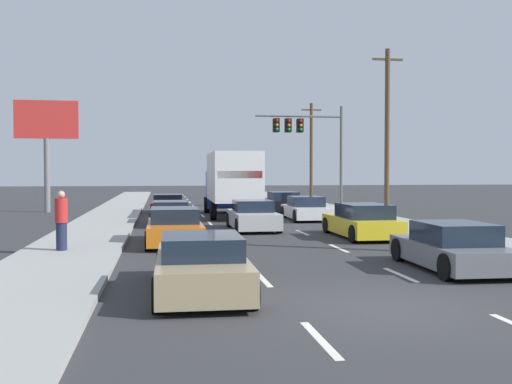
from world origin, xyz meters
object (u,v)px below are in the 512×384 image
car_tan (201,265)px  car_silver (253,216)px  car_white (306,209)px  car_gray (452,248)px  car_yellow (362,222)px  car_red (168,204)px  utility_pole_mid (387,130)px  box_truck (232,180)px  traffic_signal_mast (303,133)px  car_maroon (170,213)px  roadside_billboard (47,133)px  utility_pole_far (311,150)px  car_orange (175,227)px  pedestrian_near_corner (61,221)px  car_black (283,203)px

car_tan → car_silver: (3.09, 12.74, 0.02)m
car_white → car_gray: 15.73m
car_tan → car_yellow: car_yellow is taller
car_red → utility_pole_mid: bearing=-17.5°
box_truck → traffic_signal_mast: traffic_signal_mast is taller
car_maroon → roadside_billboard: roadside_billboard is taller
roadside_billboard → car_gray: bearing=-59.0°
box_truck → utility_pole_far: bearing=63.2°
car_tan → traffic_signal_mast: bearing=72.1°
car_yellow → traffic_signal_mast: bearing=83.0°
box_truck → car_silver: box_truck is taller
car_gray → utility_pole_mid: 19.41m
car_red → car_orange: car_orange is taller
car_gray → utility_pole_mid: size_ratio=0.44×
traffic_signal_mast → utility_pole_mid: bearing=-69.4°
car_tan → car_white: 18.76m
traffic_signal_mast → roadside_billboard: size_ratio=1.04×
car_red → pedestrian_near_corner: 17.99m
car_tan → car_white: size_ratio=1.05×
car_tan → car_gray: 6.80m
traffic_signal_mast → utility_pole_mid: (3.00, -7.97, -0.35)m
car_gray → car_silver: bearing=107.6°
car_silver → car_white: (3.55, 4.80, -0.02)m
car_tan → car_gray: bearing=15.5°
car_white → utility_pole_far: bearing=74.7°
car_yellow → utility_pole_far: bearing=79.0°
utility_pole_far → roadside_billboard: (-20.27, -13.17, 0.43)m
car_gray → traffic_signal_mast: size_ratio=0.59×
car_black → utility_pole_far: size_ratio=0.49×
car_gray → car_orange: bearing=136.5°
car_tan → car_maroon: bearing=91.4°
pedestrian_near_corner → utility_pole_far: bearing=63.5°
car_white → roadside_billboard: (-14.42, 8.16, 4.32)m
car_orange → utility_pole_far: bearing=67.2°
car_silver → car_white: 5.98m
car_silver → pedestrian_near_corner: 9.51m
car_maroon → box_truck: box_truck is taller
car_red → traffic_signal_mast: 11.31m
car_orange → car_silver: 5.57m
car_black → car_red: bearing=178.3°
car_tan → car_yellow: 11.40m
car_maroon → box_truck: 5.59m
car_maroon → box_truck: size_ratio=0.56×
car_orange → traffic_signal_mast: traffic_signal_mast is taller
car_red → roadside_billboard: size_ratio=0.62×
car_orange → pedestrian_near_corner: pedestrian_near_corner is taller
car_orange → car_yellow: car_yellow is taller
car_maroon → pedestrian_near_corner: pedestrian_near_corner is taller
car_white → car_yellow: car_yellow is taller
car_white → pedestrian_near_corner: size_ratio=2.45×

